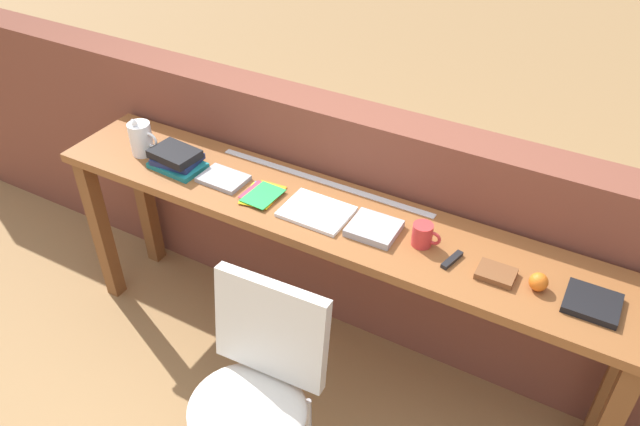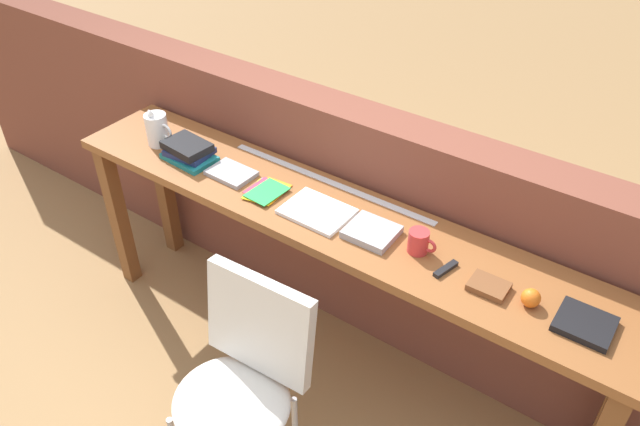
# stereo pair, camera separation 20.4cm
# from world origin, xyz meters

# --- Properties ---
(ground_plane) EXTENTS (40.00, 40.00, 0.00)m
(ground_plane) POSITION_xyz_m (0.00, 0.00, 0.00)
(ground_plane) COLOR #9E7547
(brick_wall_back) EXTENTS (6.00, 0.20, 1.16)m
(brick_wall_back) POSITION_xyz_m (0.00, 0.64, 0.58)
(brick_wall_back) COLOR brown
(brick_wall_back) RESTS_ON ground
(sideboard) EXTENTS (2.50, 0.44, 0.88)m
(sideboard) POSITION_xyz_m (0.00, 0.30, 0.74)
(sideboard) COLOR brown
(sideboard) RESTS_ON ground
(chair_white_moulded) EXTENTS (0.46, 0.47, 0.89)m
(chair_white_moulded) POSITION_xyz_m (0.05, -0.31, 0.53)
(chair_white_moulded) COLOR silver
(chair_white_moulded) RESTS_ON ground
(pitcher_white) EXTENTS (0.14, 0.10, 0.18)m
(pitcher_white) POSITION_xyz_m (-0.92, 0.27, 0.96)
(pitcher_white) COLOR white
(pitcher_white) RESTS_ON sideboard
(book_stack_leftmost) EXTENTS (0.24, 0.18, 0.08)m
(book_stack_leftmost) POSITION_xyz_m (-0.72, 0.26, 0.92)
(book_stack_leftmost) COLOR #19757A
(book_stack_leftmost) RESTS_ON sideboard
(magazine_cycling) EXTENTS (0.20, 0.14, 0.02)m
(magazine_cycling) POSITION_xyz_m (-0.48, 0.27, 0.89)
(magazine_cycling) COLOR #9E9EA3
(magazine_cycling) RESTS_ON sideboard
(pamphlet_pile_colourful) EXTENTS (0.16, 0.20, 0.01)m
(pamphlet_pile_colourful) POSITION_xyz_m (-0.28, 0.26, 0.89)
(pamphlet_pile_colourful) COLOR #3399D8
(pamphlet_pile_colourful) RESTS_ON sideboard
(book_open_centre) EXTENTS (0.27, 0.20, 0.02)m
(book_open_centre) POSITION_xyz_m (-0.02, 0.26, 0.89)
(book_open_centre) COLOR white
(book_open_centre) RESTS_ON sideboard
(book_grey_hardcover) EXTENTS (0.19, 0.17, 0.03)m
(book_grey_hardcover) POSITION_xyz_m (0.22, 0.27, 0.89)
(book_grey_hardcover) COLOR #9E9EA3
(book_grey_hardcover) RESTS_ON sideboard
(mug) EXTENTS (0.11, 0.08, 0.09)m
(mug) POSITION_xyz_m (0.41, 0.29, 0.92)
(mug) COLOR red
(mug) RESTS_ON sideboard
(multitool_folded) EXTENTS (0.05, 0.11, 0.02)m
(multitool_folded) POSITION_xyz_m (0.54, 0.25, 0.89)
(multitool_folded) COLOR black
(multitool_folded) RESTS_ON sideboard
(leather_journal_brown) EXTENTS (0.13, 0.10, 0.02)m
(leather_journal_brown) POSITION_xyz_m (0.70, 0.26, 0.89)
(leather_journal_brown) COLOR brown
(leather_journal_brown) RESTS_ON sideboard
(sports_ball_small) EXTENTS (0.06, 0.06, 0.06)m
(sports_ball_small) POSITION_xyz_m (0.84, 0.26, 0.91)
(sports_ball_small) COLOR orange
(sports_ball_small) RESTS_ON sideboard
(book_repair_rightmost) EXTENTS (0.18, 0.16, 0.02)m
(book_repair_rightmost) POSITION_xyz_m (1.01, 0.27, 0.89)
(book_repair_rightmost) COLOR black
(book_repair_rightmost) RESTS_ON sideboard
(ruler_metal_back_edge) EXTENTS (1.00, 0.03, 0.00)m
(ruler_metal_back_edge) POSITION_xyz_m (-0.11, 0.47, 0.88)
(ruler_metal_back_edge) COLOR silver
(ruler_metal_back_edge) RESTS_ON sideboard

